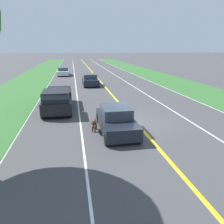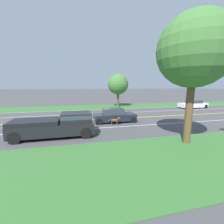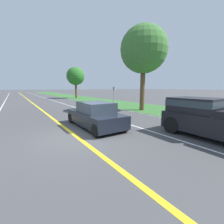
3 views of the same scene
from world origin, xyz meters
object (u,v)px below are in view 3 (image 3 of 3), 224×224
(dog, at_px, (115,117))
(street_sign, at_px, (114,94))
(ego_car, at_px, (95,115))
(roadside_tree_right_near, at_px, (144,50))
(roadside_tree_right_far, at_px, (76,76))

(dog, xyz_separation_m, street_sign, (5.04, 7.62, 1.02))
(ego_car, xyz_separation_m, roadside_tree_right_near, (6.78, 3.15, 5.06))
(dog, distance_m, roadside_tree_right_near, 8.32)
(ego_car, bearing_deg, roadside_tree_right_far, 72.36)
(roadside_tree_right_near, height_order, street_sign, roadside_tree_right_near)
(street_sign, bearing_deg, roadside_tree_right_far, 85.82)
(ego_car, height_order, roadside_tree_right_far, roadside_tree_right_far)
(roadside_tree_right_far, bearing_deg, roadside_tree_right_near, -91.90)
(ego_car, distance_m, street_sign, 9.77)
(dog, height_order, street_sign, street_sign)
(roadside_tree_right_far, bearing_deg, ego_car, -107.64)
(ego_car, bearing_deg, dog, -8.68)
(roadside_tree_right_near, height_order, roadside_tree_right_far, roadside_tree_right_near)
(roadside_tree_right_near, distance_m, roadside_tree_right_far, 20.34)
(dog, relative_size, street_sign, 0.52)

